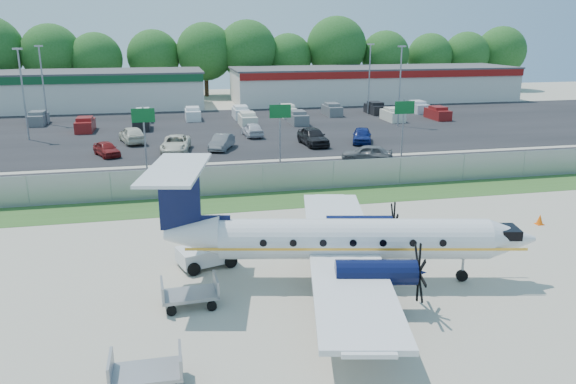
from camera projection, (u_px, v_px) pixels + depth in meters
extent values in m
plane|color=#AFA994|center=(316.00, 277.00, 25.40)|extent=(170.00, 170.00, 0.00)
cube|color=#2D561E|center=(269.00, 201.00, 36.66)|extent=(170.00, 4.00, 0.02)
cube|color=black|center=(252.00, 175.00, 43.23)|extent=(170.00, 8.00, 0.02)
cube|color=black|center=(224.00, 129.00, 62.95)|extent=(170.00, 32.00, 0.02)
cube|color=gray|center=(263.00, 179.00, 38.27)|extent=(120.00, 0.02, 1.90)
cube|color=gray|center=(263.00, 165.00, 37.99)|extent=(120.00, 0.06, 0.06)
cube|color=gray|center=(263.00, 192.00, 38.53)|extent=(120.00, 0.06, 0.06)
cube|color=silver|center=(34.00, 92.00, 78.02)|extent=(46.00, 12.00, 5.00)
cube|color=#474749|center=(32.00, 73.00, 77.29)|extent=(46.40, 12.40, 0.24)
cube|color=#0F4723|center=(22.00, 81.00, 71.74)|extent=(46.00, 0.20, 1.00)
cube|color=silver|center=(374.00, 85.00, 88.21)|extent=(44.00, 12.00, 5.00)
cube|color=#474749|center=(375.00, 68.00, 87.48)|extent=(44.40, 12.40, 0.24)
cube|color=maroon|center=(389.00, 75.00, 81.93)|extent=(44.00, 0.20, 1.00)
cylinder|color=gray|center=(145.00, 138.00, 44.67)|extent=(0.14, 0.14, 5.00)
cube|color=#0C5923|center=(143.00, 115.00, 44.03)|extent=(1.80, 0.08, 1.10)
cylinder|color=gray|center=(280.00, 133.00, 46.91)|extent=(0.14, 0.14, 5.00)
cube|color=#0C5923|center=(280.00, 111.00, 46.27)|extent=(1.80, 0.08, 1.10)
cylinder|color=gray|center=(403.00, 128.00, 49.15)|extent=(0.14, 0.14, 5.00)
cube|color=#0C5923|center=(405.00, 108.00, 48.51)|extent=(1.80, 0.08, 1.10)
cylinder|color=gray|center=(23.00, 95.00, 55.75)|extent=(0.18, 0.18, 9.00)
cube|color=gray|center=(17.00, 49.00, 54.50)|extent=(0.90, 0.35, 0.18)
cylinder|color=gray|center=(400.00, 87.00, 63.90)|extent=(0.18, 0.18, 9.00)
cube|color=gray|center=(402.00, 46.00, 62.65)|extent=(0.90, 0.35, 0.18)
cylinder|color=gray|center=(43.00, 86.00, 65.14)|extent=(0.18, 0.18, 9.00)
cube|color=gray|center=(39.00, 46.00, 63.89)|extent=(0.90, 0.35, 0.18)
cylinder|color=gray|center=(369.00, 80.00, 73.29)|extent=(0.18, 0.18, 9.00)
cube|color=gray|center=(371.00, 44.00, 72.04)|extent=(0.90, 0.35, 0.18)
cylinder|color=silver|center=(354.00, 239.00, 24.40)|extent=(11.76, 4.21, 1.77)
cone|color=silver|center=(511.00, 239.00, 24.40)|extent=(2.38, 2.17, 1.77)
cone|color=silver|center=(192.00, 235.00, 24.35)|extent=(2.74, 2.25, 1.77)
cube|color=black|center=(508.00, 232.00, 24.31)|extent=(1.08, 1.36, 0.42)
cube|color=silver|center=(343.00, 250.00, 24.54)|extent=(6.40, 16.67, 0.21)
cylinder|color=black|center=(376.00, 273.00, 21.91)|extent=(3.31, 1.68, 1.03)
cylinder|color=black|center=(359.00, 226.00, 27.10)|extent=(3.31, 1.68, 1.03)
cube|color=black|center=(180.00, 200.00, 23.91)|extent=(1.77, 0.54, 2.70)
cube|color=silver|center=(176.00, 169.00, 23.53)|extent=(3.41, 6.12, 0.13)
cylinder|color=gray|center=(462.00, 268.00, 24.79)|extent=(0.11, 0.11, 1.21)
cylinder|color=black|center=(462.00, 276.00, 24.88)|extent=(0.55, 0.27, 0.52)
cylinder|color=black|center=(349.00, 303.00, 22.28)|extent=(0.66, 0.49, 0.60)
cylinder|color=black|center=(337.00, 252.00, 27.47)|extent=(0.66, 0.49, 0.60)
cube|color=silver|center=(206.00, 254.00, 26.48)|extent=(2.89, 2.21, 0.71)
cube|color=silver|center=(216.00, 241.00, 26.57)|extent=(1.46, 1.60, 0.51)
cube|color=black|center=(225.00, 239.00, 26.78)|extent=(0.51, 1.13, 0.41)
cylinder|color=black|center=(194.00, 269.00, 25.45)|extent=(0.65, 0.39, 0.61)
cylinder|color=black|center=(182.00, 257.00, 26.79)|extent=(0.65, 0.39, 0.61)
cylinder|color=black|center=(231.00, 261.00, 26.32)|extent=(0.65, 0.39, 0.61)
cylinder|color=black|center=(218.00, 250.00, 27.65)|extent=(0.65, 0.39, 0.61)
cube|color=gray|center=(190.00, 295.00, 22.56)|extent=(2.31, 1.46, 0.13)
cube|color=gray|center=(162.00, 290.00, 22.20)|extent=(0.16, 1.35, 0.67)
cube|color=gray|center=(216.00, 284.00, 22.73)|extent=(0.16, 1.35, 0.67)
cylinder|color=black|center=(172.00, 311.00, 21.87)|extent=(0.41, 0.15, 0.40)
cylinder|color=black|center=(170.00, 297.00, 23.02)|extent=(0.41, 0.15, 0.40)
cylinder|color=black|center=(212.00, 306.00, 22.27)|extent=(0.41, 0.15, 0.40)
cylinder|color=black|center=(208.00, 292.00, 23.41)|extent=(0.41, 0.15, 0.40)
cube|color=gray|center=(147.00, 373.00, 17.43)|extent=(2.23, 1.35, 0.13)
cube|color=gray|center=(110.00, 367.00, 17.13)|extent=(0.10, 1.33, 0.67)
cube|color=gray|center=(180.00, 359.00, 17.54)|extent=(0.10, 1.33, 0.67)
cylinder|color=black|center=(123.00, 373.00, 17.93)|extent=(0.40, 0.14, 0.40)
cylinder|color=black|center=(172.00, 367.00, 18.24)|extent=(0.40, 0.14, 0.40)
cone|color=#FF5D08|center=(540.00, 219.00, 32.16)|extent=(0.40, 0.40, 0.60)
cube|color=#FF5D08|center=(539.00, 224.00, 32.24)|extent=(0.43, 0.43, 0.03)
cone|color=#FF5D08|center=(290.00, 238.00, 29.38)|extent=(0.33, 0.33, 0.49)
cube|color=#FF5D08|center=(290.00, 242.00, 29.45)|extent=(0.35, 0.35, 0.03)
imported|color=beige|center=(75.00, 193.00, 38.47)|extent=(4.87, 3.16, 1.31)
imported|color=#595B5E|center=(367.00, 162.00, 47.57)|extent=(4.67, 3.35, 1.48)
imported|color=navy|center=(561.00, 166.00, 46.16)|extent=(4.78, 2.26, 1.32)
imported|color=maroon|center=(107.00, 156.00, 49.73)|extent=(2.91, 4.09, 1.29)
imported|color=beige|center=(176.00, 152.00, 51.55)|extent=(3.05, 5.51, 1.46)
imported|color=#595B5E|center=(222.00, 149.00, 52.49)|extent=(2.95, 4.49, 1.40)
imported|color=black|center=(313.00, 145.00, 54.44)|extent=(2.42, 5.18, 1.71)
imported|color=navy|center=(362.00, 143.00, 55.53)|extent=(3.16, 4.77, 1.51)
imported|color=beige|center=(133.00, 143.00, 55.53)|extent=(3.16, 5.24, 1.67)
imported|color=silver|center=(252.00, 136.00, 58.97)|extent=(1.99, 4.42, 1.47)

